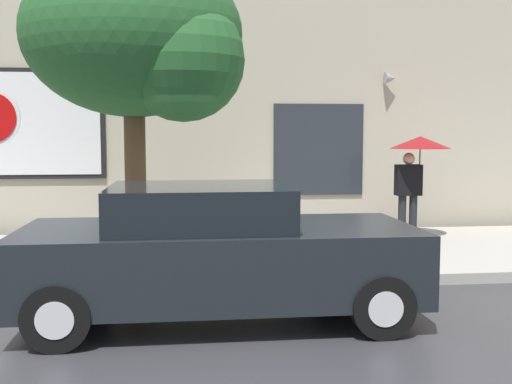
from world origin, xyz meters
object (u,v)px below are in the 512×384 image
Objects in this scene: fire_hydrant at (273,242)px; street_tree at (143,41)px; pedestrian_with_umbrella at (417,155)px; parked_car at (216,253)px.

street_tree is at bearing 167.06° from fire_hydrant.
pedestrian_with_umbrella is 0.41× the size of street_tree.
street_tree is at bearing -160.22° from pedestrian_with_umbrella.
street_tree is (-0.88, 2.24, 2.57)m from parked_car.
pedestrian_with_umbrella is 5.21m from street_tree.
fire_hydrant is at bearing -12.94° from street_tree.
parked_car is 2.31× the size of pedestrian_with_umbrella.
fire_hydrant is 3.73m from pedestrian_with_umbrella.
parked_car is 5.51m from pedestrian_with_umbrella.
pedestrian_with_umbrella reaches higher than parked_car.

